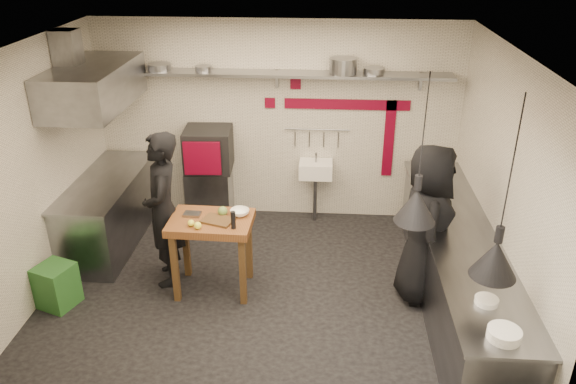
# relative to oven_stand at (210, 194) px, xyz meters

# --- Properties ---
(floor) EXTENTS (5.00, 5.00, 0.00)m
(floor) POSITION_rel_oven_stand_xyz_m (0.96, -1.80, -0.40)
(floor) COLOR black
(floor) RESTS_ON ground
(ceiling) EXTENTS (5.00, 5.00, 0.00)m
(ceiling) POSITION_rel_oven_stand_xyz_m (0.96, -1.80, 2.40)
(ceiling) COLOR beige
(ceiling) RESTS_ON floor
(wall_back) EXTENTS (5.00, 0.04, 2.80)m
(wall_back) POSITION_rel_oven_stand_xyz_m (0.96, 0.30, 1.00)
(wall_back) COLOR silver
(wall_back) RESTS_ON floor
(wall_front) EXTENTS (5.00, 0.04, 2.80)m
(wall_front) POSITION_rel_oven_stand_xyz_m (0.96, -3.90, 1.00)
(wall_front) COLOR silver
(wall_front) RESTS_ON floor
(wall_left) EXTENTS (0.04, 4.20, 2.80)m
(wall_left) POSITION_rel_oven_stand_xyz_m (-1.54, -1.80, 1.00)
(wall_left) COLOR silver
(wall_left) RESTS_ON floor
(wall_right) EXTENTS (0.04, 4.20, 2.80)m
(wall_right) POSITION_rel_oven_stand_xyz_m (3.46, -1.80, 1.00)
(wall_right) COLOR silver
(wall_right) RESTS_ON floor
(red_band_horiz) EXTENTS (1.70, 0.02, 0.14)m
(red_band_horiz) POSITION_rel_oven_stand_xyz_m (1.91, 0.28, 1.28)
(red_band_horiz) COLOR maroon
(red_band_horiz) RESTS_ON wall_back
(red_band_vert) EXTENTS (0.14, 0.02, 1.10)m
(red_band_vert) POSITION_rel_oven_stand_xyz_m (2.51, 0.28, 0.80)
(red_band_vert) COLOR maroon
(red_band_vert) RESTS_ON wall_back
(red_tile_a) EXTENTS (0.14, 0.02, 0.14)m
(red_tile_a) POSITION_rel_oven_stand_xyz_m (1.21, 0.28, 1.55)
(red_tile_a) COLOR maroon
(red_tile_a) RESTS_ON wall_back
(red_tile_b) EXTENTS (0.14, 0.02, 0.14)m
(red_tile_b) POSITION_rel_oven_stand_xyz_m (0.86, 0.28, 1.28)
(red_tile_b) COLOR maroon
(red_tile_b) RESTS_ON wall_back
(back_shelf) EXTENTS (4.60, 0.34, 0.04)m
(back_shelf) POSITION_rel_oven_stand_xyz_m (0.96, 0.12, 1.72)
(back_shelf) COLOR slate
(back_shelf) RESTS_ON wall_back
(shelf_bracket_left) EXTENTS (0.04, 0.06, 0.24)m
(shelf_bracket_left) POSITION_rel_oven_stand_xyz_m (-0.94, 0.27, 1.62)
(shelf_bracket_left) COLOR slate
(shelf_bracket_left) RESTS_ON wall_back
(shelf_bracket_mid) EXTENTS (0.04, 0.06, 0.24)m
(shelf_bracket_mid) POSITION_rel_oven_stand_xyz_m (0.96, 0.27, 1.62)
(shelf_bracket_mid) COLOR slate
(shelf_bracket_mid) RESTS_ON wall_back
(shelf_bracket_right) EXTENTS (0.04, 0.06, 0.24)m
(shelf_bracket_right) POSITION_rel_oven_stand_xyz_m (2.86, 0.27, 1.62)
(shelf_bracket_right) COLOR slate
(shelf_bracket_right) RESTS_ON wall_back
(pan_far_left) EXTENTS (0.40, 0.40, 0.09)m
(pan_far_left) POSITION_rel_oven_stand_xyz_m (-0.59, 0.12, 1.79)
(pan_far_left) COLOR slate
(pan_far_left) RESTS_ON back_shelf
(pan_mid_left) EXTENTS (0.27, 0.27, 0.07)m
(pan_mid_left) POSITION_rel_oven_stand_xyz_m (0.00, 0.12, 1.78)
(pan_mid_left) COLOR slate
(pan_mid_left) RESTS_ON back_shelf
(stock_pot) EXTENTS (0.47, 0.47, 0.20)m
(stock_pot) POSITION_rel_oven_stand_xyz_m (1.83, 0.12, 1.84)
(stock_pot) COLOR slate
(stock_pot) RESTS_ON back_shelf
(pan_right) EXTENTS (0.30, 0.30, 0.08)m
(pan_right) POSITION_rel_oven_stand_xyz_m (2.23, 0.12, 1.78)
(pan_right) COLOR slate
(pan_right) RESTS_ON back_shelf
(oven_stand) EXTENTS (0.64, 0.59, 0.80)m
(oven_stand) POSITION_rel_oven_stand_xyz_m (0.00, 0.00, 0.00)
(oven_stand) COLOR slate
(oven_stand) RESTS_ON floor
(combi_oven) EXTENTS (0.67, 0.63, 0.58)m
(combi_oven) POSITION_rel_oven_stand_xyz_m (0.03, -0.00, 0.69)
(combi_oven) COLOR black
(combi_oven) RESTS_ON oven_stand
(oven_door) EXTENTS (0.49, 0.06, 0.46)m
(oven_door) POSITION_rel_oven_stand_xyz_m (0.01, -0.34, 0.69)
(oven_door) COLOR maroon
(oven_door) RESTS_ON combi_oven
(oven_glass) EXTENTS (0.37, 0.04, 0.34)m
(oven_glass) POSITION_rel_oven_stand_xyz_m (-0.02, -0.30, 0.69)
(oven_glass) COLOR black
(oven_glass) RESTS_ON oven_door
(hand_sink) EXTENTS (0.46, 0.34, 0.22)m
(hand_sink) POSITION_rel_oven_stand_xyz_m (1.51, 0.12, 0.38)
(hand_sink) COLOR white
(hand_sink) RESTS_ON wall_back
(sink_tap) EXTENTS (0.03, 0.03, 0.14)m
(sink_tap) POSITION_rel_oven_stand_xyz_m (1.51, 0.12, 0.56)
(sink_tap) COLOR slate
(sink_tap) RESTS_ON hand_sink
(sink_drain) EXTENTS (0.06, 0.06, 0.66)m
(sink_drain) POSITION_rel_oven_stand_xyz_m (1.51, 0.08, -0.06)
(sink_drain) COLOR slate
(sink_drain) RESTS_ON floor
(utensil_rail) EXTENTS (0.90, 0.02, 0.02)m
(utensil_rail) POSITION_rel_oven_stand_xyz_m (1.51, 0.26, 0.92)
(utensil_rail) COLOR slate
(utensil_rail) RESTS_ON wall_back
(counter_right) EXTENTS (0.70, 3.80, 0.90)m
(counter_right) POSITION_rel_oven_stand_xyz_m (3.11, -1.80, 0.05)
(counter_right) COLOR slate
(counter_right) RESTS_ON floor
(counter_right_top) EXTENTS (0.76, 3.90, 0.03)m
(counter_right_top) POSITION_rel_oven_stand_xyz_m (3.11, -1.80, 0.52)
(counter_right_top) COLOR slate
(counter_right_top) RESTS_ON counter_right
(plate_stack) EXTENTS (0.34, 0.34, 0.09)m
(plate_stack) POSITION_rel_oven_stand_xyz_m (3.08, -3.52, 0.57)
(plate_stack) COLOR white
(plate_stack) RESTS_ON counter_right_top
(small_bowl_right) EXTENTS (0.25, 0.25, 0.05)m
(small_bowl_right) POSITION_rel_oven_stand_xyz_m (3.06, -3.06, 0.56)
(small_bowl_right) COLOR white
(small_bowl_right) RESTS_ON counter_right_top
(counter_left) EXTENTS (0.70, 1.90, 0.90)m
(counter_left) POSITION_rel_oven_stand_xyz_m (-1.19, -0.75, 0.05)
(counter_left) COLOR slate
(counter_left) RESTS_ON floor
(counter_left_top) EXTENTS (0.76, 2.00, 0.03)m
(counter_left_top) POSITION_rel_oven_stand_xyz_m (-1.19, -0.75, 0.52)
(counter_left_top) COLOR slate
(counter_left_top) RESTS_ON counter_left
(extractor_hood) EXTENTS (0.78, 1.60, 0.50)m
(extractor_hood) POSITION_rel_oven_stand_xyz_m (-1.14, -0.75, 1.75)
(extractor_hood) COLOR slate
(extractor_hood) RESTS_ON ceiling
(hood_duct) EXTENTS (0.28, 0.28, 0.50)m
(hood_duct) POSITION_rel_oven_stand_xyz_m (-1.39, -0.75, 2.15)
(hood_duct) COLOR slate
(hood_duct) RESTS_ON ceiling
(green_bin) EXTENTS (0.47, 0.47, 0.50)m
(green_bin) POSITION_rel_oven_stand_xyz_m (-1.31, -2.14, -0.15)
(green_bin) COLOR #266026
(green_bin) RESTS_ON floor
(prep_table) EXTENTS (0.94, 0.66, 0.92)m
(prep_table) POSITION_rel_oven_stand_xyz_m (0.38, -1.70, 0.06)
(prep_table) COLOR brown
(prep_table) RESTS_ON floor
(cutting_board) EXTENTS (0.39, 0.33, 0.02)m
(cutting_board) POSITION_rel_oven_stand_xyz_m (0.47, -1.74, 0.53)
(cutting_board) COLOR #52381E
(cutting_board) RESTS_ON prep_table
(pepper_mill) EXTENTS (0.06, 0.06, 0.20)m
(pepper_mill) POSITION_rel_oven_stand_xyz_m (0.67, -1.89, 0.62)
(pepper_mill) COLOR black
(pepper_mill) RESTS_ON prep_table
(lemon_a) EXTENTS (0.08, 0.08, 0.07)m
(lemon_a) POSITION_rel_oven_stand_xyz_m (0.20, -1.88, 0.56)
(lemon_a) COLOR #FBFF3E
(lemon_a) RESTS_ON prep_table
(lemon_b) EXTENTS (0.10, 0.10, 0.08)m
(lemon_b) POSITION_rel_oven_stand_xyz_m (0.29, -1.92, 0.56)
(lemon_b) COLOR #FBFF3E
(lemon_b) RESTS_ON prep_table
(veg_ball) EXTENTS (0.14, 0.14, 0.11)m
(veg_ball) POSITION_rel_oven_stand_xyz_m (0.50, -1.59, 0.57)
(veg_ball) COLOR olive
(veg_ball) RESTS_ON prep_table
(steel_tray) EXTENTS (0.20, 0.14, 0.03)m
(steel_tray) POSITION_rel_oven_stand_xyz_m (0.16, -1.62, 0.54)
(steel_tray) COLOR slate
(steel_tray) RESTS_ON prep_table
(bowl) EXTENTS (0.27, 0.27, 0.07)m
(bowl) POSITION_rel_oven_stand_xyz_m (0.69, -1.58, 0.55)
(bowl) COLOR white
(bowl) RESTS_ON prep_table
(heat_lamp_near) EXTENTS (0.47, 0.47, 1.39)m
(heat_lamp_near) POSITION_rel_oven_stand_xyz_m (2.47, -2.51, 1.71)
(heat_lamp_near) COLOR black
(heat_lamp_near) RESTS_ON ceiling
(heat_lamp_far) EXTENTS (0.51, 0.51, 1.56)m
(heat_lamp_far) POSITION_rel_oven_stand_xyz_m (3.05, -3.10, 1.62)
(heat_lamp_far) COLOR black
(heat_lamp_far) RESTS_ON ceiling
(chef_left) EXTENTS (0.58, 0.76, 1.86)m
(chef_left) POSITION_rel_oven_stand_xyz_m (-0.20, -1.54, 0.53)
(chef_left) COLOR black
(chef_left) RESTS_ON floor
(chef_right) EXTENTS (0.61, 0.92, 1.84)m
(chef_right) POSITION_rel_oven_stand_xyz_m (2.76, -1.66, 0.52)
(chef_right) COLOR black
(chef_right) RESTS_ON floor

